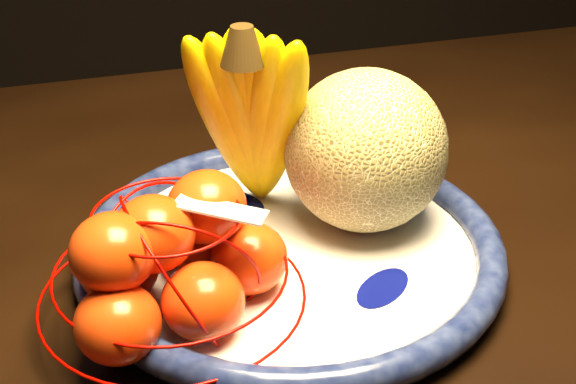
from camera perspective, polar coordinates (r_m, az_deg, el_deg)
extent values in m
cube|color=black|center=(0.89, 15.47, -1.86)|extent=(1.66, 1.08, 0.04)
cylinder|color=white|center=(0.75, 0.16, -4.51)|extent=(0.36, 0.36, 0.02)
torus|color=#020932|center=(0.74, 0.16, -3.77)|extent=(0.39, 0.39, 0.03)
cylinder|color=white|center=(0.75, 0.16, -4.82)|extent=(0.17, 0.17, 0.01)
ellipsoid|color=#050B5A|center=(0.70, 6.75, -6.78)|extent=(0.14, 0.14, 0.00)
ellipsoid|color=#050B5A|center=(0.82, -3.43, -0.65)|extent=(0.12, 0.13, 0.00)
ellipsoid|color=#050B5A|center=(0.73, -8.67, -4.95)|extent=(0.12, 0.09, 0.00)
sphere|color=olive|center=(0.75, 5.53, 2.97)|extent=(0.15, 0.15, 0.15)
ellipsoid|color=yellow|center=(0.74, -4.23, 5.47)|extent=(0.13, 0.12, 0.21)
ellipsoid|color=yellow|center=(0.74, -3.50, 5.50)|extent=(0.11, 0.13, 0.22)
ellipsoid|color=yellow|center=(0.74, -2.80, 5.60)|extent=(0.09, 0.12, 0.22)
ellipsoid|color=yellow|center=(0.74, -2.21, 5.57)|extent=(0.07, 0.12, 0.22)
ellipsoid|color=yellow|center=(0.74, -1.57, 5.41)|extent=(0.05, 0.12, 0.22)
ellipsoid|color=yellow|center=(0.74, -0.82, 5.30)|extent=(0.07, 0.14, 0.21)
cone|color=black|center=(0.70, -2.71, 12.88)|extent=(0.04, 0.04, 0.03)
ellipsoid|color=#F94A17|center=(0.62, -12.02, -9.15)|extent=(0.07, 0.07, 0.06)
ellipsoid|color=#F94A17|center=(0.63, -6.05, -7.73)|extent=(0.07, 0.07, 0.06)
ellipsoid|color=#F94A17|center=(0.68, -2.81, -4.71)|extent=(0.07, 0.07, 0.06)
ellipsoid|color=#F94A17|center=(0.68, -11.94, -5.29)|extent=(0.07, 0.07, 0.06)
ellipsoid|color=#F94A17|center=(0.71, -6.78, -3.22)|extent=(0.07, 0.07, 0.06)
ellipsoid|color=#F94A17|center=(0.63, -9.56, -2.96)|extent=(0.07, 0.07, 0.06)
ellipsoid|color=#F94A17|center=(0.66, -5.79, -1.06)|extent=(0.07, 0.07, 0.06)
ellipsoid|color=#F94A17|center=(0.62, -12.35, -4.22)|extent=(0.07, 0.07, 0.06)
torus|color=#A10300|center=(0.67, -8.17, -7.29)|extent=(0.29, 0.29, 0.00)
torus|color=#A10300|center=(0.66, -8.33, -5.49)|extent=(0.25, 0.25, 0.00)
torus|color=#A10300|center=(0.63, -8.68, -1.62)|extent=(0.15, 0.15, 0.00)
torus|color=#A10300|center=(0.66, -8.32, -5.59)|extent=(0.15, 0.15, 0.13)
torus|color=#A10300|center=(0.66, -8.32, -5.59)|extent=(0.09, 0.16, 0.13)
torus|color=#A10300|center=(0.66, -8.32, -5.59)|extent=(0.16, 0.11, 0.13)
cube|color=white|center=(0.62, -4.83, -1.22)|extent=(0.08, 0.06, 0.01)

